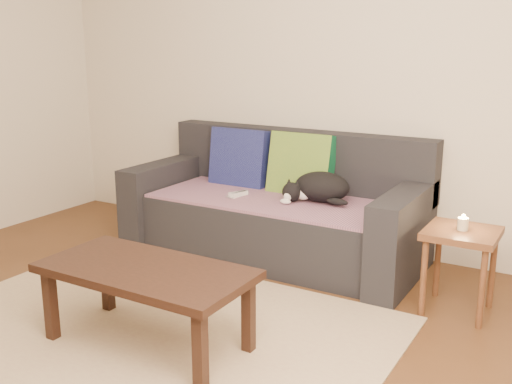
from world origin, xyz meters
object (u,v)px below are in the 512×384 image
at_px(coffee_table, 146,277).
at_px(sofa, 276,213).
at_px(wii_remote_b, 238,194).
at_px(side_table, 461,245).
at_px(wii_remote_a, 238,194).
at_px(cat, 319,187).

bearing_deg(coffee_table, sofa, 93.84).
distance_m(sofa, wii_remote_b, 0.31).
bearing_deg(side_table, sofa, 166.52).
xyz_separation_m(wii_remote_a, side_table, (1.57, -0.16, -0.05)).
distance_m(cat, wii_remote_a, 0.58).
bearing_deg(side_table, coffee_table, -135.96).
xyz_separation_m(sofa, wii_remote_a, (-0.22, -0.16, 0.15)).
bearing_deg(wii_remote_b, coffee_table, -142.02).
height_order(sofa, coffee_table, sofa).
height_order(sofa, cat, sofa).
bearing_deg(wii_remote_a, coffee_table, -159.17).
bearing_deg(side_table, wii_remote_a, 174.18).
bearing_deg(cat, wii_remote_b, -166.33).
xyz_separation_m(cat, wii_remote_a, (-0.55, -0.16, -0.08)).
bearing_deg(wii_remote_b, cat, -50.20).
distance_m(sofa, cat, 0.40).
height_order(sofa, wii_remote_a, sofa).
distance_m(wii_remote_b, coffee_table, 1.43).
bearing_deg(wii_remote_a, wii_remote_b, 46.42).
xyz_separation_m(sofa, wii_remote_b, (-0.23, -0.15, 0.15)).
height_order(wii_remote_b, side_table, side_table).
xyz_separation_m(cat, side_table, (1.02, -0.32, -0.14)).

